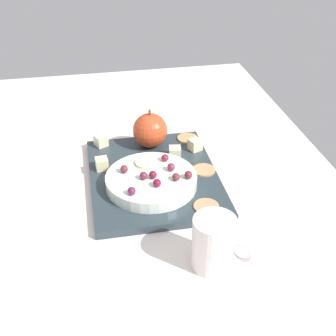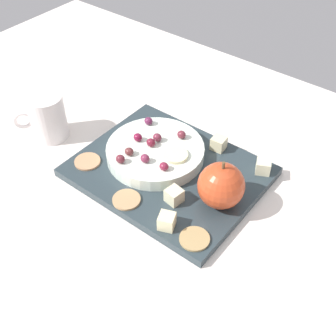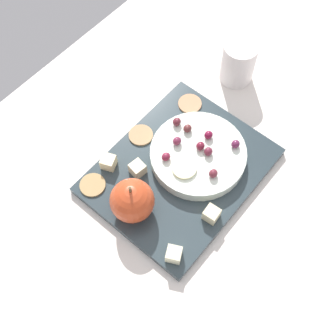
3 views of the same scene
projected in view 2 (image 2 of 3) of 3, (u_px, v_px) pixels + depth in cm
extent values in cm
cube|color=silver|center=(158.00, 164.00, 87.26)|extent=(136.38, 85.25, 4.08)
cube|color=#2A373C|center=(168.00, 172.00, 81.57)|extent=(33.02, 26.40, 1.59)
cylinder|color=silver|center=(155.00, 152.00, 82.65)|extent=(18.38, 18.38, 2.38)
sphere|color=#BF4220|center=(221.00, 186.00, 72.29)|extent=(7.90, 7.90, 7.90)
cylinder|color=brown|center=(223.00, 165.00, 69.17)|extent=(0.50, 0.50, 1.20)
cube|color=beige|center=(219.00, 143.00, 84.32)|extent=(2.75, 2.75, 2.55)
cube|color=beige|center=(174.00, 196.00, 74.31)|extent=(2.91, 2.91, 2.55)
cube|color=beige|center=(263.00, 166.00, 79.59)|extent=(3.42, 3.42, 2.55)
cube|color=beige|center=(167.00, 221.00, 70.24)|extent=(3.31, 3.31, 2.55)
cylinder|color=tan|center=(87.00, 161.00, 82.14)|extent=(4.85, 4.85, 0.40)
cylinder|color=tan|center=(126.00, 200.00, 75.10)|extent=(4.85, 4.85, 0.40)
cylinder|color=tan|center=(195.00, 239.00, 69.02)|extent=(4.85, 4.85, 0.40)
ellipsoid|color=maroon|center=(120.00, 159.00, 78.20)|extent=(1.71, 1.54, 1.59)
ellipsoid|color=maroon|center=(182.00, 135.00, 83.21)|extent=(1.71, 1.54, 1.60)
ellipsoid|color=maroon|center=(151.00, 143.00, 81.46)|extent=(1.71, 1.54, 1.58)
ellipsoid|color=maroon|center=(164.00, 166.00, 76.92)|extent=(1.71, 1.54, 1.44)
ellipsoid|color=maroon|center=(159.00, 137.00, 82.70)|extent=(1.71, 1.54, 1.60)
ellipsoid|color=maroon|center=(145.00, 158.00, 78.29)|extent=(1.71, 1.54, 1.62)
ellipsoid|color=#5E2042|center=(149.00, 121.00, 86.36)|extent=(1.71, 1.54, 1.52)
ellipsoid|color=brown|center=(129.00, 152.00, 79.76)|extent=(1.71, 1.54, 1.46)
ellipsoid|color=maroon|center=(138.00, 137.00, 82.67)|extent=(1.71, 1.54, 1.55)
cylinder|color=beige|center=(176.00, 155.00, 79.72)|extent=(4.59, 4.59, 0.60)
cylinder|color=white|center=(48.00, 117.00, 87.38)|extent=(7.10, 7.10, 9.45)
torus|color=white|center=(23.00, 120.00, 86.54)|extent=(3.09, 3.64, 4.00)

